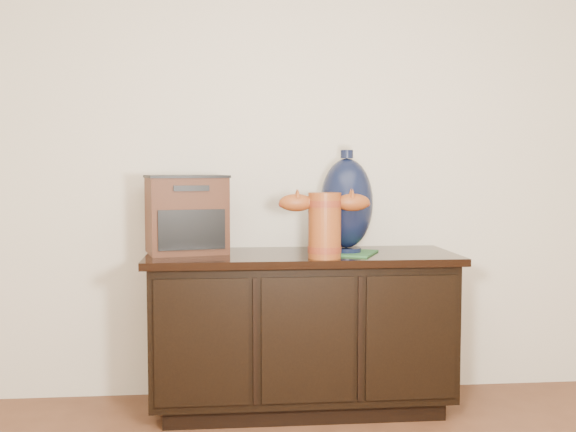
{
  "coord_description": "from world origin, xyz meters",
  "views": [
    {
      "loc": [
        -0.36,
        -0.93,
        1.16
      ],
      "look_at": [
        -0.07,
        2.18,
        0.94
      ],
      "focal_mm": 42.0,
      "sensor_mm": 36.0,
      "label": 1
    }
  ],
  "objects": [
    {
      "name": "spray_can",
      "position": [
        0.19,
        2.44,
        0.83
      ],
      "size": [
        0.05,
        0.05,
        0.16
      ],
      "color": "#5A0F18",
      "rests_on": "sideboard"
    },
    {
      "name": "tv_radio",
      "position": [
        -0.54,
        2.3,
        0.94
      ],
      "size": [
        0.43,
        0.37,
        0.37
      ],
      "rotation": [
        0.0,
        0.0,
        0.22
      ],
      "color": "#411E10",
      "rests_on": "sideboard"
    },
    {
      "name": "terracotta_vessel",
      "position": [
        0.08,
        2.05,
        0.92
      ],
      "size": [
        0.41,
        0.15,
        0.29
      ],
      "rotation": [
        0.0,
        0.0,
        0.01
      ],
      "color": "#96471B",
      "rests_on": "sideboard"
    },
    {
      "name": "sideboard",
      "position": [
        0.0,
        2.23,
        0.39
      ],
      "size": [
        1.46,
        0.56,
        0.75
      ],
      "color": "black",
      "rests_on": "ground"
    },
    {
      "name": "lamp_base",
      "position": [
        0.21,
        2.2,
        0.99
      ],
      "size": [
        0.33,
        0.33,
        0.48
      ],
      "rotation": [
        0.0,
        0.0,
        -0.43
      ],
      "color": "black",
      "rests_on": "green_mat"
    },
    {
      "name": "green_mat",
      "position": [
        0.21,
        2.2,
        0.76
      ],
      "size": [
        0.34,
        0.34,
        0.01
      ],
      "primitive_type": "cube",
      "rotation": [
        0.0,
        0.0,
        -0.43
      ],
      "color": "#2E6835",
      "rests_on": "sideboard"
    },
    {
      "name": "room",
      "position": [
        0.0,
        0.0,
        1.3
      ],
      "size": [
        5.0,
        5.0,
        5.0
      ],
      "color": "brown",
      "rests_on": "ground"
    }
  ]
}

